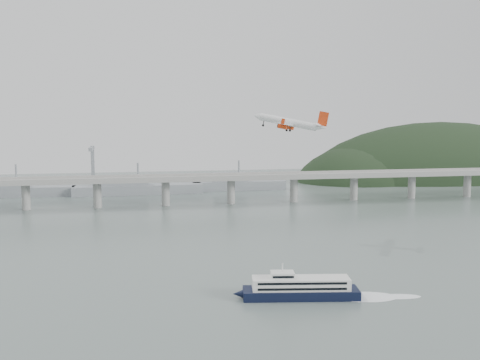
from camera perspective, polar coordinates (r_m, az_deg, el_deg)
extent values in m
plane|color=slate|center=(237.57, 2.47, -10.24)|extent=(900.00, 900.00, 0.00)
cube|color=gray|center=(427.20, -3.56, 0.16)|extent=(800.00, 22.00, 2.20)
cube|color=gray|center=(416.62, -3.39, 0.27)|extent=(800.00, 0.60, 1.80)
cube|color=gray|center=(437.33, -3.73, 0.58)|extent=(800.00, 0.60, 1.80)
cylinder|color=gray|center=(432.65, -20.91, -1.60)|extent=(6.00, 6.00, 21.00)
cylinder|color=gray|center=(426.41, -14.29, -1.48)|extent=(6.00, 6.00, 21.00)
cylinder|color=gray|center=(426.00, -7.56, -1.33)|extent=(6.00, 6.00, 21.00)
cylinder|color=gray|center=(431.42, -0.92, -1.17)|extent=(6.00, 6.00, 21.00)
cylinder|color=gray|center=(442.45, 5.48, -1.00)|extent=(6.00, 6.00, 21.00)
cylinder|color=gray|center=(458.70, 11.50, -0.83)|extent=(6.00, 6.00, 21.00)
cylinder|color=gray|center=(479.64, 17.04, -0.66)|extent=(6.00, 6.00, 21.00)
cylinder|color=gray|center=(504.68, 22.08, -0.50)|extent=(6.00, 6.00, 21.00)
ellipsoid|color=black|center=(644.07, 19.51, -1.36)|extent=(320.00, 150.00, 156.00)
ellipsoid|color=black|center=(592.31, 12.04, -1.22)|extent=(140.00, 110.00, 96.00)
cube|color=gray|center=(505.25, -21.71, -1.11)|extent=(95.67, 20.15, 8.00)
cube|color=gray|center=(506.21, -22.80, -0.23)|extent=(33.90, 15.02, 8.00)
cylinder|color=gray|center=(503.42, -21.79, 0.70)|extent=(1.60, 1.60, 14.00)
cube|color=gray|center=(490.60, -10.29, -0.95)|extent=(110.55, 21.43, 8.00)
cube|color=gray|center=(489.68, -11.60, -0.05)|extent=(39.01, 16.73, 8.00)
cylinder|color=gray|center=(488.70, -10.33, 0.91)|extent=(1.60, 1.60, 14.00)
cube|color=gray|center=(508.79, -0.11, -0.56)|extent=(85.00, 13.60, 8.00)
cube|color=gray|center=(506.36, -1.06, 0.31)|extent=(29.75, 11.90, 8.00)
cylinder|color=gray|center=(506.97, -0.11, 1.23)|extent=(1.60, 1.60, 14.00)
cube|color=gray|center=(524.95, -14.72, 1.20)|extent=(3.00, 3.00, 40.00)
cube|color=gray|center=(513.59, -14.86, 3.09)|extent=(3.00, 28.00, 3.00)
cube|color=black|center=(218.14, 6.18, -11.36)|extent=(44.87, 17.02, 3.50)
cone|color=black|center=(216.20, -0.16, -11.49)|extent=(4.86, 4.13, 3.50)
cube|color=white|center=(216.94, 6.20, -10.37)|extent=(37.68, 14.23, 4.38)
cube|color=black|center=(212.42, 6.37, -10.43)|extent=(32.91, 5.18, 0.88)
cube|color=black|center=(213.06, 6.36, -10.97)|extent=(32.91, 5.18, 0.88)
cube|color=black|center=(220.80, 6.04, -9.75)|extent=(32.91, 5.18, 0.88)
cube|color=black|center=(221.41, 6.03, -10.28)|extent=(32.91, 5.18, 0.88)
cube|color=white|center=(215.13, 4.34, -9.58)|extent=(9.58, 7.39, 2.28)
cube|color=black|center=(212.17, 4.43, -9.81)|extent=(7.80, 1.30, 0.88)
cylinder|color=white|center=(214.35, 4.34, -8.86)|extent=(0.50, 0.50, 3.50)
ellipsoid|color=white|center=(223.32, 12.55, -11.52)|extent=(26.84, 16.29, 0.18)
ellipsoid|color=white|center=(226.61, 15.61, -11.33)|extent=(19.65, 9.10, 0.18)
cylinder|color=white|center=(305.30, 4.89, 5.90)|extent=(28.26, 22.19, 9.58)
cone|color=white|center=(311.19, 1.73, 6.52)|extent=(6.61, 6.33, 4.85)
cone|color=white|center=(300.25, 8.27, 5.32)|extent=(7.49, 6.73, 5.05)
cube|color=white|center=(304.99, 5.05, 5.65)|extent=(25.55, 35.53, 3.37)
cube|color=white|center=(300.51, 8.09, 5.51)|extent=(10.38, 13.43, 1.61)
cube|color=red|center=(300.21, 8.44, 6.17)|extent=(5.71, 3.47, 8.17)
cylinder|color=red|center=(311.50, 5.03, 5.38)|extent=(5.71, 5.13, 3.42)
cylinder|color=black|center=(312.21, 4.62, 5.47)|extent=(2.15, 2.52, 2.64)
cube|color=white|center=(311.47, 5.07, 5.59)|extent=(2.73, 1.84, 1.85)
cylinder|color=red|center=(299.59, 4.33, 5.46)|extent=(5.71, 5.13, 3.42)
cylinder|color=black|center=(300.32, 3.90, 5.54)|extent=(2.15, 2.52, 2.64)
cube|color=white|center=(299.56, 4.37, 5.67)|extent=(2.73, 1.84, 1.85)
cylinder|color=black|center=(307.87, 5.13, 5.26)|extent=(1.03, 0.70, 2.77)
cylinder|color=black|center=(307.91, 5.09, 5.03)|extent=(1.49, 1.12, 1.47)
cylinder|color=black|center=(302.23, 4.81, 5.29)|extent=(1.03, 0.70, 2.77)
cylinder|color=black|center=(302.27, 4.76, 5.06)|extent=(1.49, 1.12, 1.47)
cylinder|color=black|center=(309.71, 2.40, 5.79)|extent=(1.03, 0.70, 2.77)
cylinder|color=black|center=(309.75, 2.36, 5.57)|extent=(1.49, 1.12, 1.47)
cube|color=red|center=(322.83, 6.48, 5.69)|extent=(2.09, 1.31, 3.01)
cube|color=red|center=(285.88, 4.39, 5.97)|extent=(2.09, 1.31, 3.01)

